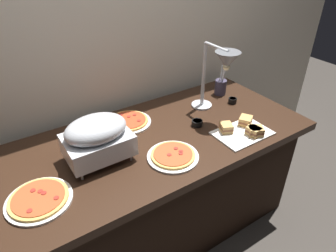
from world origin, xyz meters
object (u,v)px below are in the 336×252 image
(heat_lamp, at_px, (222,66))
(sauce_cup_near, at_px, (197,123))
(sandwich_platter, at_px, (244,130))
(utensil_holder, at_px, (221,87))
(chafing_dish, at_px, (97,137))
(sauce_cup_far, at_px, (232,100))
(pizza_plate_center, at_px, (129,121))
(pizza_plate_raised_stand, at_px, (39,199))
(pizza_plate_front, at_px, (173,156))

(heat_lamp, distance_m, sauce_cup_near, 0.37)
(sandwich_platter, height_order, utensil_holder, utensil_holder)
(chafing_dish, xyz_separation_m, sauce_cup_far, (1.02, 0.08, -0.12))
(sauce_cup_near, bearing_deg, pizza_plate_center, 143.15)
(sauce_cup_far, bearing_deg, pizza_plate_raised_stand, -171.38)
(pizza_plate_raised_stand, xyz_separation_m, sauce_cup_near, (0.98, 0.11, 0.01))
(chafing_dish, height_order, sauce_cup_near, chafing_dish)
(sauce_cup_near, bearing_deg, sauce_cup_far, 13.79)
(heat_lamp, xyz_separation_m, pizza_plate_front, (-0.49, -0.20, -0.33))
(utensil_holder, bearing_deg, pizza_plate_raised_stand, -165.39)
(heat_lamp, distance_m, utensil_holder, 0.43)
(chafing_dish, bearing_deg, sandwich_platter, -16.28)
(sandwich_platter, bearing_deg, sauce_cup_near, 129.56)
(pizza_plate_raised_stand, xyz_separation_m, sandwich_platter, (1.16, -0.11, 0.01))
(sandwich_platter, height_order, sauce_cup_far, sandwich_platter)
(pizza_plate_center, bearing_deg, pizza_plate_raised_stand, -149.84)
(pizza_plate_raised_stand, bearing_deg, sauce_cup_far, 8.62)
(pizza_plate_raised_stand, distance_m, sauce_cup_far, 1.38)
(pizza_plate_front, distance_m, utensil_holder, 0.84)
(heat_lamp, bearing_deg, utensil_holder, 45.34)
(pizza_plate_front, height_order, sauce_cup_near, sauce_cup_near)
(pizza_plate_center, bearing_deg, pizza_plate_front, -85.00)
(sandwich_platter, bearing_deg, pizza_plate_raised_stand, 174.63)
(chafing_dish, bearing_deg, pizza_plate_raised_stand, -159.42)
(sauce_cup_near, distance_m, sauce_cup_far, 0.40)
(pizza_plate_raised_stand, xyz_separation_m, sauce_cup_far, (1.37, 0.21, 0.01))
(chafing_dish, xyz_separation_m, sandwich_platter, (0.82, -0.24, -0.12))
(heat_lamp, bearing_deg, sandwich_platter, -90.04)
(chafing_dish, xyz_separation_m, pizza_plate_raised_stand, (-0.34, -0.13, -0.13))
(pizza_plate_raised_stand, relative_size, sauce_cup_near, 4.29)
(pizza_plate_raised_stand, bearing_deg, utensil_holder, 14.61)
(pizza_plate_raised_stand, distance_m, sandwich_platter, 1.16)
(chafing_dish, bearing_deg, heat_lamp, 0.16)
(chafing_dish, xyz_separation_m, heat_lamp, (0.82, 0.00, 0.20))
(heat_lamp, relative_size, pizza_plate_center, 1.61)
(heat_lamp, height_order, pizza_plate_raised_stand, heat_lamp)
(sauce_cup_near, distance_m, utensil_holder, 0.48)
(pizza_plate_front, relative_size, utensil_holder, 1.25)
(chafing_dish, bearing_deg, pizza_plate_center, 39.52)
(chafing_dish, xyz_separation_m, pizza_plate_front, (0.33, -0.20, -0.13))
(chafing_dish, relative_size, pizza_plate_raised_stand, 1.14)
(pizza_plate_center, bearing_deg, sauce_cup_far, -12.46)
(pizza_plate_center, relative_size, sauce_cup_near, 4.12)
(chafing_dish, distance_m, sauce_cup_near, 0.65)
(sauce_cup_near, relative_size, utensil_holder, 0.31)
(chafing_dish, height_order, utensil_holder, chafing_dish)
(sauce_cup_near, bearing_deg, sandwich_platter, -50.44)
(sauce_cup_near, xyz_separation_m, utensil_holder, (0.41, 0.25, 0.04))
(pizza_plate_front, bearing_deg, sandwich_platter, -4.52)
(pizza_plate_front, distance_m, pizza_plate_raised_stand, 0.68)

